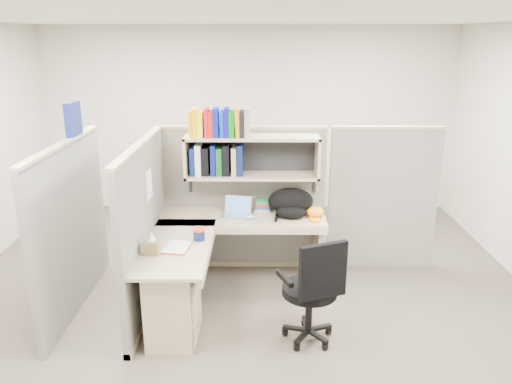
{
  "coord_description": "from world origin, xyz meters",
  "views": [
    {
      "loc": [
        0.19,
        -4.37,
        2.54
      ],
      "look_at": [
        0.15,
        0.25,
        1.1
      ],
      "focal_mm": 35.0,
      "sensor_mm": 36.0,
      "label": 1
    }
  ],
  "objects_px": {
    "snack_canister": "(199,234)",
    "task_chair": "(311,306)",
    "laptop": "(236,207)",
    "backpack": "(291,203)",
    "desk": "(195,278)"
  },
  "relations": [
    {
      "from": "snack_canister",
      "to": "task_chair",
      "type": "relative_size",
      "value": 0.11
    },
    {
      "from": "desk",
      "to": "snack_canister",
      "type": "xyz_separation_m",
      "value": [
        0.03,
        0.2,
        0.35
      ]
    },
    {
      "from": "snack_canister",
      "to": "task_chair",
      "type": "distance_m",
      "value": 1.22
    },
    {
      "from": "laptop",
      "to": "task_chair",
      "type": "bearing_deg",
      "value": -48.76
    },
    {
      "from": "laptop",
      "to": "snack_canister",
      "type": "bearing_deg",
      "value": -106.08
    },
    {
      "from": "desk",
      "to": "snack_canister",
      "type": "height_order",
      "value": "snack_canister"
    },
    {
      "from": "laptop",
      "to": "backpack",
      "type": "distance_m",
      "value": 0.58
    },
    {
      "from": "backpack",
      "to": "desk",
      "type": "bearing_deg",
      "value": -115.36
    },
    {
      "from": "backpack",
      "to": "task_chair",
      "type": "height_order",
      "value": "backpack"
    },
    {
      "from": "task_chair",
      "to": "snack_canister",
      "type": "bearing_deg",
      "value": 152.1
    },
    {
      "from": "snack_canister",
      "to": "task_chair",
      "type": "xyz_separation_m",
      "value": [
        1.01,
        -0.53,
        -0.44
      ]
    },
    {
      "from": "snack_canister",
      "to": "backpack",
      "type": "bearing_deg",
      "value": 36.69
    },
    {
      "from": "task_chair",
      "to": "laptop",
      "type": "bearing_deg",
      "value": 120.75
    },
    {
      "from": "desk",
      "to": "snack_canister",
      "type": "bearing_deg",
      "value": 82.36
    },
    {
      "from": "snack_canister",
      "to": "laptop",
      "type": "bearing_deg",
      "value": 63.43
    }
  ]
}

